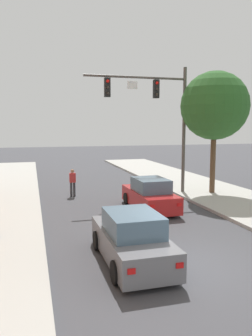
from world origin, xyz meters
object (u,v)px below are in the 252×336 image
at_px(car_lead_red, 150,195).
at_px(car_following_grey, 132,239).
at_px(street_tree_second, 215,106).
at_px(traffic_signal_mast, 158,106).
at_px(pedestrian_crossing_road, 73,181).

distance_m(car_lead_red, car_following_grey, 6.62).
bearing_deg(street_tree_second, car_following_grey, -132.23).
distance_m(traffic_signal_mast, pedestrian_crossing_road, 6.70).
xyz_separation_m(car_lead_red, car_following_grey, (-2.76, -6.02, 0.00)).
height_order(car_following_grey, street_tree_second, street_tree_second).
bearing_deg(car_following_grey, traffic_signal_mast, 64.68).
relative_size(car_lead_red, car_following_grey, 1.00).
distance_m(pedestrian_crossing_road, street_tree_second, 9.57).
distance_m(car_lead_red, pedestrian_crossing_road, 5.42).
height_order(traffic_signal_mast, street_tree_second, traffic_signal_mast).
bearing_deg(car_following_grey, street_tree_second, 47.77).
bearing_deg(car_lead_red, pedestrian_crossing_road, 128.21).
relative_size(pedestrian_crossing_road, street_tree_second, 0.23).
height_order(car_lead_red, pedestrian_crossing_road, pedestrian_crossing_road).
height_order(traffic_signal_mast, car_lead_red, traffic_signal_mast).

